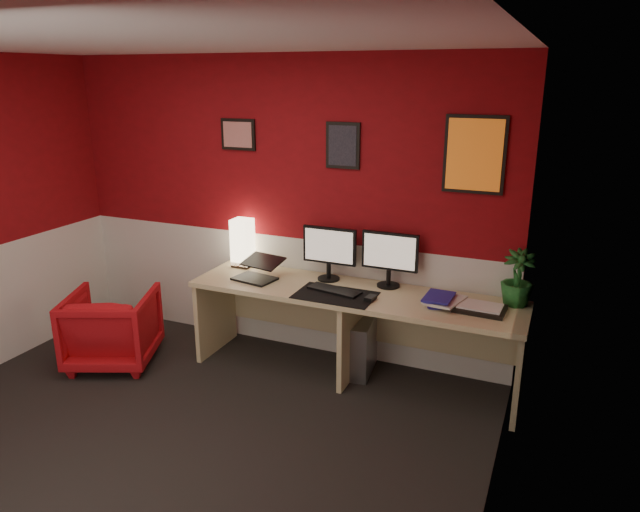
{
  "coord_description": "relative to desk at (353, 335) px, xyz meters",
  "views": [
    {
      "loc": [
        2.22,
        -2.58,
        2.33
      ],
      "look_at": [
        0.6,
        1.21,
        1.05
      ],
      "focal_mm": 32.82,
      "sensor_mm": 36.0,
      "label": 1
    }
  ],
  "objects": [
    {
      "name": "pc_tower",
      "position": [
        0.03,
        0.11,
        -0.14
      ],
      "size": [
        0.25,
        0.47,
        0.45
      ],
      "primitive_type": "cube",
      "rotation": [
        0.0,
        0.0,
        0.11
      ],
      "color": "#99999E",
      "rests_on": "ground"
    },
    {
      "name": "art_left",
      "position": [
        -1.17,
        0.33,
        1.49
      ],
      "size": [
        0.32,
        0.02,
        0.26
      ],
      "primitive_type": "cube",
      "color": "red",
      "rests_on": "wall_back"
    },
    {
      "name": "book_middle",
      "position": [
        0.6,
        0.02,
        0.4
      ],
      "size": [
        0.29,
        0.35,
        0.02
      ],
      "primitive_type": "imported",
      "rotation": [
        0.0,
        0.0,
        -0.25
      ],
      "color": "silver",
      "rests_on": "book_bottom"
    },
    {
      "name": "monitor_left",
      "position": [
        -0.28,
        0.18,
        0.66
      ],
      "size": [
        0.45,
        0.06,
        0.58
      ],
      "primitive_type": "cube",
      "color": "black",
      "rests_on": "desk"
    },
    {
      "name": "zen_tray",
      "position": [
        0.96,
        -0.01,
        0.38
      ],
      "size": [
        0.36,
        0.27,
        0.03
      ],
      "primitive_type": "cube",
      "rotation": [
        0.0,
        0.0,
        -0.05
      ],
      "color": "black",
      "rests_on": "desk"
    },
    {
      "name": "art_right",
      "position": [
        0.79,
        0.33,
        1.42
      ],
      "size": [
        0.44,
        0.02,
        0.56
      ],
      "primitive_type": "cube",
      "color": "orange",
      "rests_on": "wall_back"
    },
    {
      "name": "book_bottom",
      "position": [
        0.57,
        -0.01,
        0.38
      ],
      "size": [
        0.27,
        0.32,
        0.03
      ],
      "primitive_type": "imported",
      "rotation": [
        0.0,
        0.0,
        0.26
      ],
      "color": "#272093",
      "rests_on": "desk"
    },
    {
      "name": "shoji_lamp",
      "position": [
        -1.1,
        0.22,
        0.56
      ],
      "size": [
        0.16,
        0.16,
        0.4
      ],
      "primitive_type": "cube",
      "color": "#FFE5B2",
      "rests_on": "desk"
    },
    {
      "name": "armchair",
      "position": [
        -1.93,
        -0.55,
        -0.05
      ],
      "size": [
        0.88,
        0.89,
        0.63
      ],
      "primitive_type": "imported",
      "rotation": [
        0.0,
        0.0,
        3.54
      ],
      "color": "red",
      "rests_on": "ground"
    },
    {
      "name": "keyboard",
      "position": [
        -0.13,
        -0.07,
        0.38
      ],
      "size": [
        0.44,
        0.22,
        0.02
      ],
      "primitive_type": "cube",
      "rotation": [
        0.0,
        0.0,
        -0.19
      ],
      "color": "black",
      "rests_on": "desk_mat"
    },
    {
      "name": "mouse",
      "position": [
        0.18,
        -0.13,
        0.39
      ],
      "size": [
        0.07,
        0.11,
        0.03
      ],
      "primitive_type": "cube",
      "rotation": [
        0.0,
        0.0,
        -0.13
      ],
      "color": "black",
      "rests_on": "desk_mat"
    },
    {
      "name": "book_top",
      "position": [
        0.56,
        -0.02,
        0.43
      ],
      "size": [
        0.21,
        0.27,
        0.02
      ],
      "primitive_type": "imported",
      "rotation": [
        0.0,
        0.0,
        -0.03
      ],
      "color": "#272093",
      "rests_on": "book_middle"
    },
    {
      "name": "desk",
      "position": [
        0.0,
        0.0,
        0.0
      ],
      "size": [
        2.6,
        0.65,
        0.73
      ],
      "primitive_type": "cube",
      "color": "#D2BD86",
      "rests_on": "ground"
    },
    {
      "name": "art_center",
      "position": [
        -0.23,
        0.33,
        1.44
      ],
      "size": [
        0.28,
        0.02,
        0.36
      ],
      "primitive_type": "cube",
      "color": "black",
      "rests_on": "wall_back"
    },
    {
      "name": "ground",
      "position": [
        -0.8,
        -1.41,
        -0.36
      ],
      "size": [
        4.0,
        3.5,
        0.01
      ],
      "primitive_type": "cube",
      "color": "black",
      "rests_on": "ground"
    },
    {
      "name": "laptop",
      "position": [
        -0.83,
        -0.06,
        0.47
      ],
      "size": [
        0.37,
        0.28,
        0.22
      ],
      "primitive_type": "cube",
      "rotation": [
        0.0,
        0.0,
        -0.18
      ],
      "color": "black",
      "rests_on": "desk"
    },
    {
      "name": "wall_right",
      "position": [
        1.2,
        -1.41,
        0.89
      ],
      "size": [
        0.01,
        3.5,
        2.5
      ],
      "primitive_type": "cube",
      "color": "maroon",
      "rests_on": "ground"
    },
    {
      "name": "wainscot_back",
      "position": [
        -0.8,
        0.34,
        0.14
      ],
      "size": [
        4.0,
        0.01,
        1.0
      ],
      "primitive_type": "cube",
      "color": "silver",
      "rests_on": "ground"
    },
    {
      "name": "ceiling",
      "position": [
        -0.8,
        -1.41,
        2.13
      ],
      "size": [
        4.0,
        3.5,
        0.01
      ],
      "primitive_type": "cube",
      "color": "white",
      "rests_on": "ground"
    },
    {
      "name": "potted_plant",
      "position": [
        1.17,
        0.21,
        0.57
      ],
      "size": [
        0.26,
        0.26,
        0.41
      ],
      "primitive_type": "imported",
      "rotation": [
        0.0,
        0.0,
        0.16
      ],
      "color": "#19591E",
      "rests_on": "desk"
    },
    {
      "name": "wall_back",
      "position": [
        -0.8,
        0.34,
        0.89
      ],
      "size": [
        4.0,
        0.01,
        2.5
      ],
      "primitive_type": "cube",
      "color": "maroon",
      "rests_on": "ground"
    },
    {
      "name": "wainscot_right",
      "position": [
        1.2,
        -1.41,
        0.14
      ],
      "size": [
        0.01,
        3.5,
        1.0
      ],
      "primitive_type": "cube",
      "color": "silver",
      "rests_on": "ground"
    },
    {
      "name": "desk_mat",
      "position": [
        -0.1,
        -0.13,
        0.37
      ],
      "size": [
        0.6,
        0.38,
        0.01
      ],
      "primitive_type": "cube",
      "color": "black",
      "rests_on": "desk"
    },
    {
      "name": "monitor_right",
      "position": [
        0.21,
        0.22,
        0.66
      ],
      "size": [
        0.45,
        0.06,
        0.58
      ],
      "primitive_type": "cube",
      "color": "black",
      "rests_on": "desk"
    }
  ]
}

